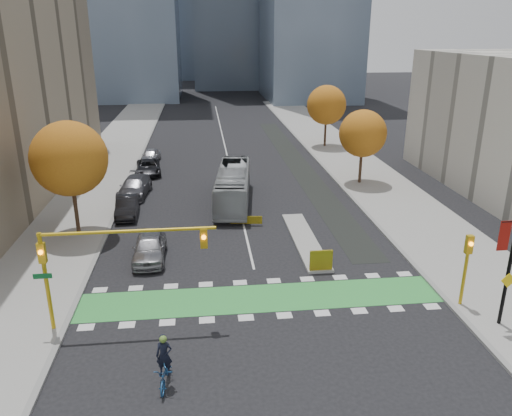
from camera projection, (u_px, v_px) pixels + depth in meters
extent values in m
plane|color=black|center=(264.00, 313.00, 26.10)|extent=(300.00, 300.00, 0.00)
cube|color=gray|center=(82.00, 199.00, 43.39)|extent=(7.00, 120.00, 0.15)
cube|color=gray|center=(381.00, 189.00, 46.19)|extent=(7.00, 120.00, 0.15)
cube|color=gray|center=(123.00, 197.00, 43.75)|extent=(0.30, 120.00, 0.16)
cube|color=gray|center=(345.00, 190.00, 45.83)|extent=(0.30, 120.00, 0.16)
cube|color=green|center=(261.00, 298.00, 27.50)|extent=(20.00, 3.00, 0.01)
cube|color=silver|center=(225.00, 146.00, 63.53)|extent=(0.15, 70.00, 0.01)
cube|color=black|center=(297.00, 164.00, 54.95)|extent=(2.50, 50.00, 0.01)
cube|color=gray|center=(305.00, 240.00, 34.91)|extent=(1.60, 10.00, 0.16)
cube|color=yellow|center=(321.00, 260.00, 30.18)|extent=(1.40, 0.12, 1.30)
cylinder|color=#332114|center=(75.00, 200.00, 35.20)|extent=(0.28, 0.28, 5.25)
sphere|color=#974312|center=(69.00, 159.00, 34.19)|extent=(5.20, 5.20, 5.20)
cylinder|color=#332114|center=(361.00, 161.00, 47.16)|extent=(0.28, 0.28, 4.55)
sphere|color=#974312|center=(363.00, 133.00, 46.29)|extent=(4.40, 4.40, 4.40)
cylinder|color=#332114|center=(325.00, 128.00, 62.13)|extent=(0.28, 0.28, 4.90)
sphere|color=#974312|center=(327.00, 105.00, 61.18)|extent=(4.80, 4.80, 4.80)
cylinder|color=#BF9914|center=(47.00, 284.00, 23.67)|extent=(0.20, 0.20, 5.20)
cylinder|color=#BF9914|center=(128.00, 231.00, 23.24)|extent=(8.20, 0.16, 0.16)
cube|color=#BF9914|center=(42.00, 253.00, 23.13)|extent=(0.35, 0.28, 1.00)
sphere|color=orange|center=(40.00, 253.00, 22.92)|extent=(0.22, 0.22, 0.22)
cube|color=#BF9914|center=(204.00, 238.00, 23.77)|extent=(0.35, 0.28, 1.00)
sphere|color=orange|center=(204.00, 237.00, 23.57)|extent=(0.22, 0.22, 0.22)
cube|color=#0C5926|center=(42.00, 276.00, 23.09)|extent=(0.85, 0.04, 0.25)
cylinder|color=#BF9914|center=(465.00, 272.00, 26.05)|extent=(0.18, 0.18, 4.00)
cube|color=#BF9914|center=(469.00, 244.00, 25.51)|extent=(0.35, 0.28, 1.00)
sphere|color=orange|center=(471.00, 244.00, 25.31)|extent=(0.22, 0.22, 0.22)
cylinder|color=black|center=(512.00, 253.00, 23.61)|extent=(0.18, 0.18, 8.00)
cube|color=maroon|center=(504.00, 236.00, 23.25)|extent=(0.55, 0.03, 1.50)
cube|color=yellow|center=(508.00, 280.00, 23.97)|extent=(0.78, 0.04, 0.78)
imported|color=navy|center=(166.00, 374.00, 20.63)|extent=(0.92, 2.12, 1.08)
imported|color=black|center=(164.00, 355.00, 20.32)|extent=(0.71, 0.50, 1.83)
sphere|color=#597F2D|center=(163.00, 339.00, 20.06)|extent=(0.31, 0.31, 0.31)
imported|color=#9CA0A3|center=(233.00, 186.00, 42.05)|extent=(3.86, 11.27, 3.08)
imported|color=gray|center=(150.00, 247.00, 31.94)|extent=(2.03, 4.98, 1.69)
imported|color=black|center=(127.00, 207.00, 39.44)|extent=(1.86, 4.69, 1.52)
imported|color=#525157|center=(135.00, 187.00, 44.20)|extent=(2.91, 5.91, 1.65)
imported|color=black|center=(149.00, 167.00, 50.95)|extent=(2.91, 5.35, 1.42)
imported|color=#A9A9AE|center=(151.00, 156.00, 55.61)|extent=(2.18, 4.39, 1.44)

